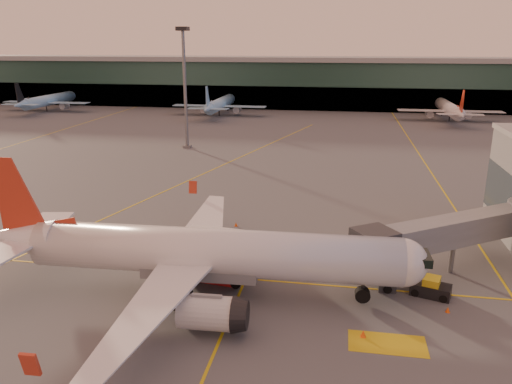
% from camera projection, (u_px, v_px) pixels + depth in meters
% --- Properties ---
extents(ground, '(600.00, 600.00, 0.00)m').
position_uv_depth(ground, '(182.00, 299.00, 45.54)').
color(ground, '#4C4F54').
rests_on(ground, ground).
extents(taxi_markings, '(100.12, 173.00, 0.01)m').
position_uv_depth(taxi_markings, '(220.00, 174.00, 88.71)').
color(taxi_markings, gold).
rests_on(taxi_markings, ground).
extents(terminal, '(400.00, 20.00, 17.60)m').
position_uv_depth(terminal, '(305.00, 83.00, 176.81)').
color(terminal, '#19382D').
rests_on(terminal, ground).
extents(mast_west_near, '(2.40, 2.40, 25.60)m').
position_uv_depth(mast_west_near, '(185.00, 79.00, 106.78)').
color(mast_west_near, slate).
rests_on(mast_west_near, ground).
extents(distant_aircraft_row, '(290.00, 34.00, 13.00)m').
position_uv_depth(distant_aircraft_row, '(233.00, 115.00, 160.30)').
color(distant_aircraft_row, '#8AC0E7').
rests_on(distant_aircraft_row, ground).
extents(main_airplane, '(41.35, 37.20, 12.49)m').
position_uv_depth(main_airplane, '(199.00, 253.00, 45.42)').
color(main_airplane, white).
rests_on(main_airplane, ground).
extents(jet_bridge, '(21.43, 15.91, 6.08)m').
position_uv_depth(jet_bridge, '(465.00, 231.00, 50.27)').
color(jet_bridge, slate).
rests_on(jet_bridge, ground).
extents(catering_truck, '(6.72, 3.69, 4.97)m').
position_uv_depth(catering_truck, '(218.00, 253.00, 48.62)').
color(catering_truck, red).
rests_on(catering_truck, ground).
extents(gpu_cart, '(2.37, 1.97, 1.20)m').
position_uv_depth(gpu_cart, '(394.00, 272.00, 49.64)').
color(gpu_cart, gold).
rests_on(gpu_cart, ground).
extents(pushback_tug, '(3.92, 2.84, 1.81)m').
position_uv_depth(pushback_tug, '(431.00, 288.00, 46.02)').
color(pushback_tug, black).
rests_on(pushback_tug, ground).
extents(cone_nose, '(0.39, 0.39, 0.50)m').
position_uv_depth(cone_nose, '(448.00, 310.00, 43.29)').
color(cone_nose, '#F0520C').
rests_on(cone_nose, ground).
extents(cone_wing_left, '(0.41, 0.41, 0.53)m').
position_uv_depth(cone_wing_left, '(236.00, 224.00, 63.55)').
color(cone_wing_left, '#F0520C').
rests_on(cone_wing_left, ground).
extents(cone_fwd, '(0.47, 0.47, 0.60)m').
position_uv_depth(cone_fwd, '(363.00, 334.00, 39.65)').
color(cone_fwd, '#F0520C').
rests_on(cone_fwd, ground).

